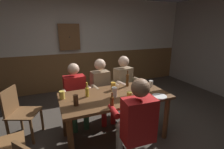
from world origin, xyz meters
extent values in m
plane|color=#423A33|center=(0.00, 0.00, 0.00)|extent=(8.13, 8.13, 0.00)
cube|color=silver|center=(0.00, 2.63, 1.86)|extent=(6.77, 0.12, 1.54)
cube|color=brown|center=(0.00, 2.63, 0.54)|extent=(6.77, 0.12, 1.09)
cube|color=brown|center=(0.00, 0.05, 0.76)|extent=(1.71, 0.86, 0.04)
cylinder|color=brown|center=(-0.77, -0.30, 0.37)|extent=(0.08, 0.08, 0.74)
cylinder|color=brown|center=(0.77, -0.30, 0.37)|extent=(0.08, 0.08, 0.74)
cylinder|color=brown|center=(-0.77, 0.40, 0.37)|extent=(0.08, 0.08, 0.74)
cylinder|color=brown|center=(0.77, 0.40, 0.37)|extent=(0.08, 0.08, 0.74)
cube|color=#AD1919|center=(-0.51, 0.78, 0.70)|extent=(0.40, 0.25, 0.48)
sphere|color=beige|center=(-0.51, 0.78, 1.08)|extent=(0.21, 0.21, 0.21)
cylinder|color=#33724C|center=(-0.40, 0.65, 0.48)|extent=(0.15, 0.40, 0.13)
cylinder|color=#33724C|center=(-0.61, 0.64, 0.48)|extent=(0.15, 0.40, 0.13)
cylinder|color=#33724C|center=(-0.39, 0.45, 0.21)|extent=(0.10, 0.10, 0.42)
cylinder|color=#33724C|center=(-0.61, 0.44, 0.21)|extent=(0.10, 0.10, 0.42)
cylinder|color=beige|center=(-0.28, 0.54, 0.73)|extent=(0.09, 0.28, 0.08)
cylinder|color=beige|center=(-0.73, 0.52, 0.73)|extent=(0.09, 0.28, 0.08)
cube|color=#997F60|center=(0.00, 0.78, 0.72)|extent=(0.37, 0.25, 0.52)
sphere|color=beige|center=(0.00, 0.78, 1.12)|extent=(0.22, 0.22, 0.22)
cylinder|color=#AD1919|center=(0.11, 0.64, 0.48)|extent=(0.17, 0.43, 0.13)
cylinder|color=#AD1919|center=(-0.08, 0.62, 0.48)|extent=(0.17, 0.43, 0.13)
cylinder|color=#AD1919|center=(0.13, 0.43, 0.21)|extent=(0.10, 0.10, 0.42)
cylinder|color=#AD1919|center=(-0.06, 0.41, 0.21)|extent=(0.10, 0.10, 0.42)
cylinder|color=#997F60|center=(0.23, 0.55, 0.75)|extent=(0.11, 0.29, 0.08)
cylinder|color=#997F60|center=(-0.18, 0.52, 0.75)|extent=(0.11, 0.29, 0.08)
cube|color=#997F60|center=(0.51, 0.78, 0.73)|extent=(0.41, 0.27, 0.54)
sphere|color=beige|center=(0.51, 0.78, 1.14)|extent=(0.22, 0.22, 0.22)
cylinder|color=#33724C|center=(0.64, 0.66, 0.48)|extent=(0.20, 0.42, 0.13)
cylinder|color=#33724C|center=(0.44, 0.62, 0.48)|extent=(0.20, 0.42, 0.13)
cylinder|color=#33724C|center=(0.68, 0.46, 0.21)|extent=(0.10, 0.10, 0.42)
cylinder|color=#33724C|center=(0.48, 0.42, 0.21)|extent=(0.10, 0.10, 0.42)
cylinder|color=#997F60|center=(0.77, 0.59, 0.76)|extent=(0.13, 0.29, 0.08)
cylinder|color=beige|center=(0.34, 0.50, 0.76)|extent=(0.13, 0.29, 0.08)
cube|color=#AD1919|center=(0.00, -0.68, 0.74)|extent=(0.41, 0.26, 0.56)
sphere|color=brown|center=(0.00, -0.68, 1.16)|extent=(0.22, 0.22, 0.22)
cylinder|color=silver|center=(-0.10, -0.53, 0.48)|extent=(0.15, 0.41, 0.13)
cylinder|color=silver|center=(0.12, -0.55, 0.48)|extent=(0.15, 0.41, 0.13)
cylinder|color=silver|center=(-0.09, -0.33, 0.21)|extent=(0.10, 0.10, 0.42)
cylinder|color=silver|center=(0.13, -0.35, 0.21)|extent=(0.10, 0.10, 0.42)
cylinder|color=#AD1919|center=(-0.21, -0.41, 0.77)|extent=(0.10, 0.28, 0.08)
cylinder|color=#AD1919|center=(0.24, -0.44, 0.77)|extent=(0.10, 0.28, 0.08)
cube|color=brown|center=(-1.53, -0.16, 0.45)|extent=(0.50, 0.50, 0.02)
cylinder|color=brown|center=(-1.37, 0.05, 0.22)|extent=(0.04, 0.04, 0.44)
cube|color=brown|center=(-1.39, 0.63, 0.45)|extent=(0.57, 0.57, 0.02)
cube|color=brown|center=(-1.57, 0.70, 0.67)|extent=(0.18, 0.38, 0.42)
cylinder|color=brown|center=(-1.14, 0.73, 0.22)|extent=(0.04, 0.04, 0.44)
cylinder|color=brown|center=(-1.29, 0.38, 0.22)|extent=(0.04, 0.04, 0.44)
cylinder|color=brown|center=(-1.49, 0.87, 0.22)|extent=(0.04, 0.04, 0.44)
cylinder|color=brown|center=(-1.64, 0.52, 0.22)|extent=(0.04, 0.04, 0.44)
cylinder|color=white|center=(0.61, -0.29, 0.79)|extent=(0.23, 0.23, 0.01)
cylinder|color=white|center=(0.59, 0.28, 0.79)|extent=(0.21, 0.21, 0.01)
cylinder|color=gold|center=(-0.42, 0.15, 0.85)|extent=(0.06, 0.06, 0.14)
cylinder|color=gold|center=(-0.42, 0.15, 0.96)|extent=(0.03, 0.03, 0.09)
cylinder|color=#593314|center=(0.37, 0.33, 0.89)|extent=(0.05, 0.05, 0.22)
cylinder|color=#593314|center=(0.37, 0.33, 1.03)|extent=(0.02, 0.02, 0.07)
cylinder|color=#593314|center=(-0.20, -0.31, 0.85)|extent=(0.05, 0.05, 0.14)
cylinder|color=#593314|center=(-0.20, -0.31, 0.95)|extent=(0.02, 0.02, 0.07)
cylinder|color=white|center=(-0.04, -0.01, 0.85)|extent=(0.08, 0.08, 0.15)
cylinder|color=white|center=(0.75, 0.14, 0.84)|extent=(0.07, 0.07, 0.11)
cylinder|color=#4C2D19|center=(-0.64, -0.08, 0.86)|extent=(0.07, 0.07, 0.15)
cylinder|color=gold|center=(0.05, 0.25, 0.85)|extent=(0.08, 0.08, 0.14)
cylinder|color=#E5C64C|center=(-0.79, 0.21, 0.84)|extent=(0.08, 0.08, 0.12)
cylinder|color=#E5C64C|center=(0.13, -0.19, 0.84)|extent=(0.08, 0.08, 0.12)
cube|color=brown|center=(-0.30, 2.50, 1.55)|extent=(0.56, 0.12, 0.70)
sphere|color=black|center=(-0.30, 2.43, 1.55)|extent=(0.03, 0.03, 0.03)
camera|label=1|loc=(-0.95, -2.15, 1.82)|focal=26.06mm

